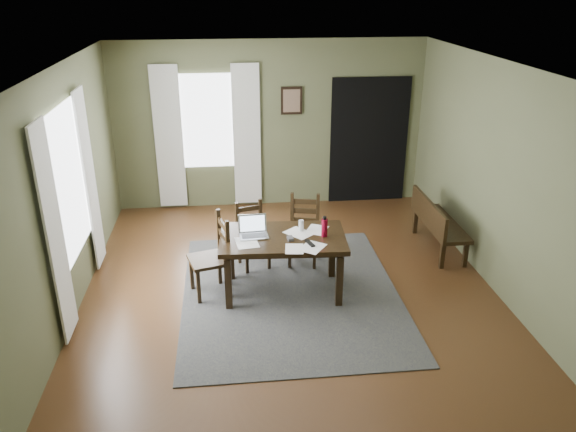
{
  "coord_description": "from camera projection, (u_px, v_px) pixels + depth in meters",
  "views": [
    {
      "loc": [
        -0.68,
        -5.9,
        3.57
      ],
      "look_at": [
        0.0,
        0.3,
        0.9
      ],
      "focal_mm": 35.0,
      "sensor_mm": 36.0,
      "label": 1
    }
  ],
  "objects": [
    {
      "name": "framed_picture",
      "position": [
        292.0,
        101.0,
        8.93
      ],
      "size": [
        0.34,
        0.03,
        0.44
      ],
      "color": "black",
      "rests_on": "ground"
    },
    {
      "name": "paper_e",
      "position": [
        294.0,
        249.0,
        6.3
      ],
      "size": [
        0.23,
        0.29,
        0.0
      ],
      "primitive_type": "cube",
      "rotation": [
        0.0,
        0.0,
        -0.12
      ],
      "color": "white",
      "rests_on": "dining_table"
    },
    {
      "name": "drinking_glass",
      "position": [
        301.0,
        225.0,
        6.73
      ],
      "size": [
        0.08,
        0.08,
        0.14
      ],
      "primitive_type": "cylinder",
      "rotation": [
        0.0,
        0.0,
        0.41
      ],
      "color": "silver",
      "rests_on": "dining_table"
    },
    {
      "name": "curtain_back_left",
      "position": [
        169.0,
        138.0,
        8.92
      ],
      "size": [
        0.44,
        0.03,
        2.3
      ],
      "color": "silver",
      "rests_on": "ground"
    },
    {
      "name": "room_shell",
      "position": [
        291.0,
        151.0,
        6.16
      ],
      "size": [
        5.02,
        6.02,
        2.71
      ],
      "color": "#575C3C",
      "rests_on": "ground"
    },
    {
      "name": "doorway_back",
      "position": [
        369.0,
        141.0,
        9.33
      ],
      "size": [
        1.3,
        0.03,
        2.1
      ],
      "color": "black",
      "rests_on": "ground"
    },
    {
      "name": "laptop",
      "position": [
        253.0,
        230.0,
        6.62
      ],
      "size": [
        0.35,
        0.29,
        0.23
      ],
      "rotation": [
        0.0,
        0.0,
        0.07
      ],
      "color": "#B7B7BC",
      "rests_on": "dining_table"
    },
    {
      "name": "chair_back_right",
      "position": [
        304.0,
        231.0,
        7.46
      ],
      "size": [
        0.49,
        0.49,
        0.92
      ],
      "rotation": [
        0.0,
        0.0,
        -0.23
      ],
      "color": "black",
      "rests_on": "rug"
    },
    {
      "name": "chair_back_left",
      "position": [
        252.0,
        236.0,
        7.37
      ],
      "size": [
        0.47,
        0.47,
        0.87
      ],
      "rotation": [
        0.0,
        0.0,
        0.29
      ],
      "color": "black",
      "rests_on": "rug"
    },
    {
      "name": "tv_remote",
      "position": [
        310.0,
        243.0,
        6.41
      ],
      "size": [
        0.1,
        0.19,
        0.02
      ],
      "primitive_type": "cube",
      "rotation": [
        0.0,
        0.0,
        0.3
      ],
      "color": "black",
      "rests_on": "dining_table"
    },
    {
      "name": "curtain_left_near",
      "position": [
        55.0,
        235.0,
        5.58
      ],
      "size": [
        0.03,
        0.48,
        2.3
      ],
      "color": "silver",
      "rests_on": "ground"
    },
    {
      "name": "dining_table",
      "position": [
        283.0,
        243.0,
        6.64
      ],
      "size": [
        1.53,
        0.97,
        0.74
      ],
      "rotation": [
        0.0,
        0.0,
        -0.06
      ],
      "color": "black",
      "rests_on": "rug"
    },
    {
      "name": "bench",
      "position": [
        436.0,
        220.0,
        7.81
      ],
      "size": [
        0.42,
        1.31,
        0.74
      ],
      "rotation": [
        0.0,
        0.0,
        1.57
      ],
      "color": "black",
      "rests_on": "ground"
    },
    {
      "name": "window_left",
      "position": [
        68.0,
        184.0,
        6.23
      ],
      "size": [
        0.01,
        1.3,
        1.7
      ],
      "color": "white",
      "rests_on": "ground"
    },
    {
      "name": "computer_mouse",
      "position": [
        290.0,
        238.0,
        6.51
      ],
      "size": [
        0.07,
        0.11,
        0.04
      ],
      "primitive_type": "cube",
      "rotation": [
        0.0,
        0.0,
        0.1
      ],
      "color": "#3F3F42",
      "rests_on": "dining_table"
    },
    {
      "name": "curtain_back_right",
      "position": [
        247.0,
        136.0,
        9.04
      ],
      "size": [
        0.44,
        0.03,
        2.3
      ],
      "color": "silver",
      "rests_on": "ground"
    },
    {
      "name": "curtain_left_far",
      "position": [
        90.0,
        180.0,
        7.08
      ],
      "size": [
        0.03,
        0.48,
        2.3
      ],
      "color": "silver",
      "rests_on": "ground"
    },
    {
      "name": "paper_b",
      "position": [
        312.0,
        247.0,
        6.33
      ],
      "size": [
        0.37,
        0.39,
        0.0
      ],
      "primitive_type": "cube",
      "rotation": [
        0.0,
        0.0,
        -0.62
      ],
      "color": "white",
      "rests_on": "dining_table"
    },
    {
      "name": "paper_a",
      "position": [
        247.0,
        243.0,
        6.45
      ],
      "size": [
        0.29,
        0.35,
        0.0
      ],
      "primitive_type": "cube",
      "rotation": [
        0.0,
        0.0,
        0.14
      ],
      "color": "white",
      "rests_on": "dining_table"
    },
    {
      "name": "window_back",
      "position": [
        207.0,
        121.0,
        8.91
      ],
      "size": [
        1.0,
        0.01,
        1.5
      ],
      "color": "white",
      "rests_on": "ground"
    },
    {
      "name": "ground",
      "position": [
        291.0,
        293.0,
        6.87
      ],
      "size": [
        5.0,
        6.0,
        0.01
      ],
      "color": "#492C16"
    },
    {
      "name": "chair_end",
      "position": [
        213.0,
        257.0,
        6.69
      ],
      "size": [
        0.54,
        0.54,
        1.0
      ],
      "rotation": [
        0.0,
        0.0,
        -1.29
      ],
      "color": "black",
      "rests_on": "rug"
    },
    {
      "name": "rug",
      "position": [
        291.0,
        293.0,
        6.86
      ],
      "size": [
        2.6,
        3.2,
        0.01
      ],
      "color": "#393939",
      "rests_on": "ground"
    },
    {
      "name": "paper_c",
      "position": [
        299.0,
        233.0,
        6.69
      ],
      "size": [
        0.39,
        0.4,
        0.0
      ],
      "primitive_type": "cube",
      "rotation": [
        0.0,
        0.0,
        0.71
      ],
      "color": "white",
      "rests_on": "dining_table"
    },
    {
      "name": "water_bottle",
      "position": [
        324.0,
        227.0,
        6.56
      ],
      "size": [
        0.08,
        0.08,
        0.25
      ],
      "rotation": [
        0.0,
        0.0,
        -0.1
      ],
      "color": "maroon",
      "rests_on": "dining_table"
    },
    {
      "name": "paper_d",
      "position": [
        317.0,
        230.0,
        6.77
      ],
      "size": [
        0.34,
        0.37,
        0.0
      ],
      "primitive_type": "cube",
      "rotation": [
        0.0,
        0.0,
        -0.46
      ],
      "color": "white",
      "rests_on": "dining_table"
    }
  ]
}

